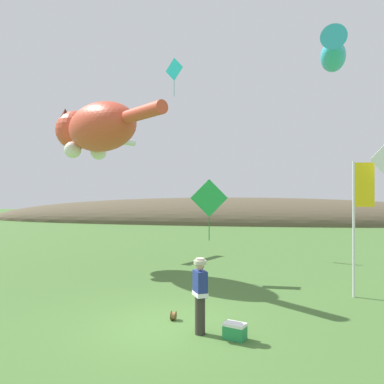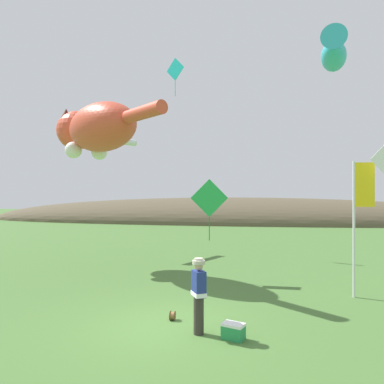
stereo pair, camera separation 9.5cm
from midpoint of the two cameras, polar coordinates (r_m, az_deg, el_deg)
The scene contains 11 objects.
ground_plane at distance 9.90m, azimuth -4.10°, elevation -19.61°, with size 120.00×120.00×0.00m, color #477033.
distant_hill_ridge at distance 43.12m, azimuth 6.10°, elevation -4.50°, with size 60.09×12.59×5.52m.
festival_attendant at distance 9.05m, azimuth 0.93°, elevation -15.17°, with size 0.43×0.49×1.77m.
kite_spool at distance 10.21m, azimuth -3.13°, elevation -18.29°, with size 0.13×0.24×0.24m.
picnic_cooler at distance 9.05m, azimuth 6.23°, elevation -20.32°, with size 0.58×0.48×0.36m.
festival_banner_pole at distance 12.93m, azimuth 23.88°, elevation -2.23°, with size 0.66×0.08×4.31m.
kite_giant_cat at distance 16.74m, azimuth -14.70°, elevation 9.23°, with size 6.33×5.62×2.38m.
kite_fish_windsock at distance 16.01m, azimuth 20.54°, elevation 19.14°, with size 1.54×3.43×1.02m.
kite_tube_streamer at distance 21.49m, azimuth -11.96°, elevation 7.75°, with size 1.75×2.93×0.44m.
kite_diamond_green at distance 14.28m, azimuth 2.44°, elevation -0.98°, with size 1.40×0.41×2.35m.
kite_diamond_teal at distance 22.74m, azimuth -2.86°, elevation 18.14°, with size 1.16×0.67×2.23m.
Camera 1 is at (2.05, -9.10, 3.31)m, focal length 35.00 mm.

